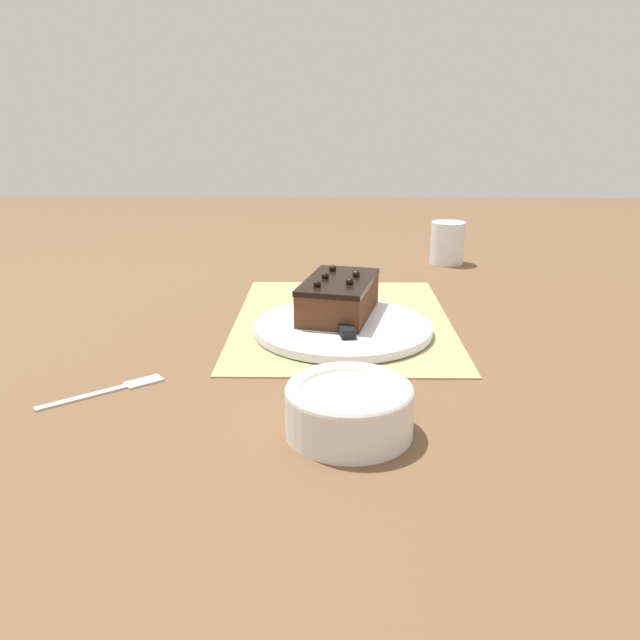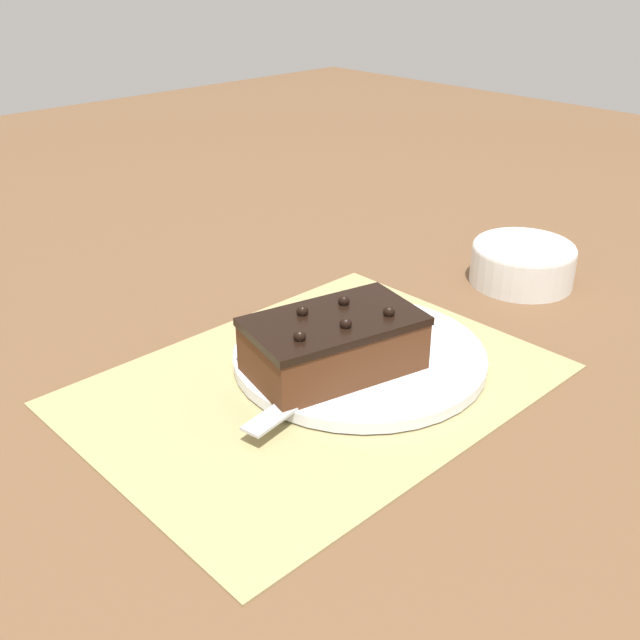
# 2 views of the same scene
# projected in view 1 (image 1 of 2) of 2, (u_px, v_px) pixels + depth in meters

# --- Properties ---
(ground_plane) EXTENTS (3.00, 3.00, 0.00)m
(ground_plane) POSITION_uv_depth(u_px,v_px,m) (342.00, 321.00, 1.00)
(ground_plane) COLOR brown
(placemat_woven) EXTENTS (0.46, 0.34, 0.00)m
(placemat_woven) POSITION_uv_depth(u_px,v_px,m) (342.00, 319.00, 1.00)
(placemat_woven) COLOR tan
(placemat_woven) RESTS_ON ground_plane
(cake_plate) EXTENTS (0.27, 0.27, 0.01)m
(cake_plate) POSITION_uv_depth(u_px,v_px,m) (341.00, 327.00, 0.94)
(cake_plate) COLOR white
(cake_plate) RESTS_ON placemat_woven
(chocolate_cake) EXTENTS (0.19, 0.14, 0.07)m
(chocolate_cake) POSITION_uv_depth(u_px,v_px,m) (339.00, 297.00, 0.97)
(chocolate_cake) COLOR #512D19
(chocolate_cake) RESTS_ON cake_plate
(serving_knife) EXTENTS (0.25, 0.06, 0.01)m
(serving_knife) POSITION_uv_depth(u_px,v_px,m) (338.00, 318.00, 0.94)
(serving_knife) COLOR black
(serving_knife) RESTS_ON cake_plate
(drinking_glass) EXTENTS (0.07, 0.07, 0.09)m
(drinking_glass) POSITION_uv_depth(u_px,v_px,m) (447.00, 243.00, 1.36)
(drinking_glass) COLOR white
(drinking_glass) RESTS_ON ground_plane
(small_bowl) EXTENTS (0.13, 0.13, 0.06)m
(small_bowl) POSITION_uv_depth(u_px,v_px,m) (352.00, 407.00, 0.64)
(small_bowl) COLOR white
(small_bowl) RESTS_ON ground_plane
(dessert_fork) EXTENTS (0.10, 0.13, 0.01)m
(dessert_fork) POSITION_uv_depth(u_px,v_px,m) (113.00, 389.00, 0.75)
(dessert_fork) COLOR #B7BABF
(dessert_fork) RESTS_ON ground_plane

